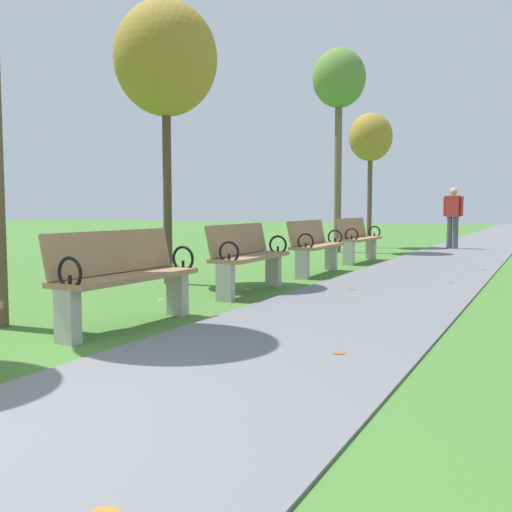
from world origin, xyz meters
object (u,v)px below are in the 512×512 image
at_px(park_bench_5, 358,238).
at_px(tree_4, 339,83).
at_px(tree_3, 166,60).
at_px(tree_5, 371,139).
at_px(pedestrian_walking, 453,215).
at_px(park_bench_4, 315,245).
at_px(park_bench_2, 124,276).
at_px(park_bench_3, 248,256).

relative_size(park_bench_5, tree_4, 0.32).
bearing_deg(tree_3, tree_5, 87.08).
bearing_deg(pedestrian_walking, park_bench_4, -99.15).
bearing_deg(tree_5, tree_3, -92.92).
xyz_separation_m(park_bench_4, tree_5, (-1.03, 6.87, 2.53)).
height_order(tree_3, tree_4, tree_4).
relative_size(park_bench_2, tree_5, 0.44).
height_order(park_bench_5, tree_5, tree_5).
bearing_deg(tree_3, park_bench_4, 54.88).
xyz_separation_m(park_bench_5, tree_5, (-1.03, 4.41, 2.53)).
distance_m(park_bench_4, tree_5, 7.39).
bearing_deg(park_bench_4, park_bench_3, -90.00).
xyz_separation_m(park_bench_4, park_bench_5, (-0.00, 2.46, 0.00)).
bearing_deg(tree_3, tree_4, 88.16).
distance_m(tree_3, pedestrian_walking, 9.95).
distance_m(park_bench_2, tree_4, 10.49).
distance_m(park_bench_3, tree_3, 3.12).
bearing_deg(tree_5, park_bench_2, -85.02).
height_order(park_bench_2, park_bench_5, same).
height_order(tree_4, tree_5, tree_4).
relative_size(tree_4, tree_5, 1.35).
height_order(park_bench_2, park_bench_3, same).
relative_size(park_bench_4, park_bench_5, 1.00).
bearing_deg(pedestrian_walking, park_bench_3, -96.88).
xyz_separation_m(park_bench_2, tree_3, (-1.48, 2.79, 2.73)).
bearing_deg(park_bench_5, park_bench_3, -90.00).
distance_m(park_bench_5, tree_4, 4.56).
distance_m(park_bench_2, tree_5, 12.09).
distance_m(park_bench_5, tree_5, 5.19).
height_order(park_bench_2, park_bench_4, same).
xyz_separation_m(park_bench_3, tree_5, (-1.03, 9.30, 2.53)).
xyz_separation_m(tree_3, tree_5, (0.46, 8.98, -0.20)).
relative_size(park_bench_5, tree_5, 0.43).
distance_m(tree_3, tree_4, 7.01).
bearing_deg(park_bench_3, tree_4, 99.85).
relative_size(park_bench_3, pedestrian_walking, 1.00).
xyz_separation_m(park_bench_3, pedestrian_walking, (1.16, 9.64, 0.44)).
bearing_deg(tree_3, park_bench_3, -11.99).
distance_m(park_bench_2, park_bench_5, 7.36).
distance_m(park_bench_3, tree_4, 8.24).
height_order(tree_4, pedestrian_walking, tree_4).
bearing_deg(tree_4, tree_5, 83.41).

